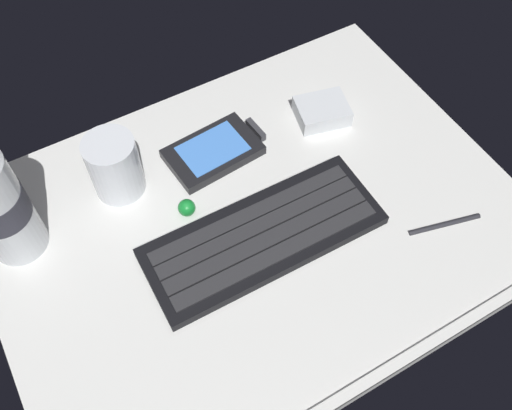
{
  "coord_description": "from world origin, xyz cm",
  "views": [
    {
      "loc": [
        -18.8,
        -32.77,
        60.16
      ],
      "look_at": [
        0.0,
        0.0,
        3.0
      ],
      "focal_mm": 40.17,
      "sensor_mm": 36.0,
      "label": 1
    }
  ],
  "objects_px": {
    "handheld_device": "(217,150)",
    "trackball_mouse": "(187,208)",
    "stylus_pen": "(445,223)",
    "charger_block": "(322,111)",
    "keyboard": "(263,236)",
    "juice_cup": "(115,168)"
  },
  "relations": [
    {
      "from": "handheld_device",
      "to": "stylus_pen",
      "type": "bearing_deg",
      "value": -51.43
    },
    {
      "from": "handheld_device",
      "to": "juice_cup",
      "type": "bearing_deg",
      "value": 174.13
    },
    {
      "from": "charger_block",
      "to": "trackball_mouse",
      "type": "relative_size",
      "value": 3.18
    },
    {
      "from": "handheld_device",
      "to": "trackball_mouse",
      "type": "bearing_deg",
      "value": -139.62
    },
    {
      "from": "handheld_device",
      "to": "stylus_pen",
      "type": "relative_size",
      "value": 1.39
    },
    {
      "from": "juice_cup",
      "to": "stylus_pen",
      "type": "bearing_deg",
      "value": -37.97
    },
    {
      "from": "keyboard",
      "to": "charger_block",
      "type": "xyz_separation_m",
      "value": [
        0.17,
        0.13,
        0.0
      ]
    },
    {
      "from": "keyboard",
      "to": "stylus_pen",
      "type": "distance_m",
      "value": 0.22
    },
    {
      "from": "trackball_mouse",
      "to": "juice_cup",
      "type": "bearing_deg",
      "value": 125.61
    },
    {
      "from": "keyboard",
      "to": "trackball_mouse",
      "type": "relative_size",
      "value": 13.25
    },
    {
      "from": "juice_cup",
      "to": "stylus_pen",
      "type": "distance_m",
      "value": 0.41
    },
    {
      "from": "handheld_device",
      "to": "juice_cup",
      "type": "relative_size",
      "value": 1.56
    },
    {
      "from": "keyboard",
      "to": "charger_block",
      "type": "bearing_deg",
      "value": 37.41
    },
    {
      "from": "keyboard",
      "to": "trackball_mouse",
      "type": "bearing_deg",
      "value": 128.16
    },
    {
      "from": "stylus_pen",
      "to": "trackball_mouse",
      "type": "bearing_deg",
      "value": 161.13
    },
    {
      "from": "charger_block",
      "to": "trackball_mouse",
      "type": "distance_m",
      "value": 0.24
    },
    {
      "from": "handheld_device",
      "to": "charger_block",
      "type": "xyz_separation_m",
      "value": [
        0.16,
        -0.02,
        0.0
      ]
    },
    {
      "from": "charger_block",
      "to": "stylus_pen",
      "type": "bearing_deg",
      "value": -81.35
    },
    {
      "from": "keyboard",
      "to": "juice_cup",
      "type": "height_order",
      "value": "juice_cup"
    },
    {
      "from": "keyboard",
      "to": "juice_cup",
      "type": "bearing_deg",
      "value": 126.92
    },
    {
      "from": "charger_block",
      "to": "stylus_pen",
      "type": "relative_size",
      "value": 0.74
    },
    {
      "from": "trackball_mouse",
      "to": "stylus_pen",
      "type": "distance_m",
      "value": 0.32
    }
  ]
}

